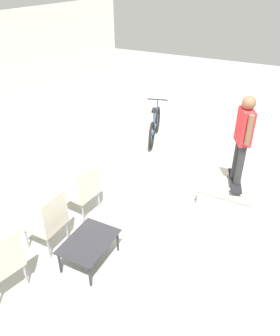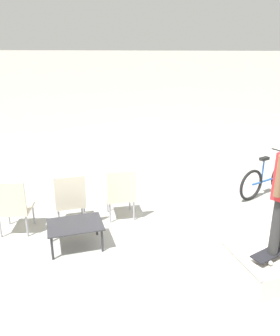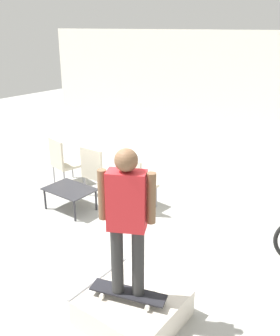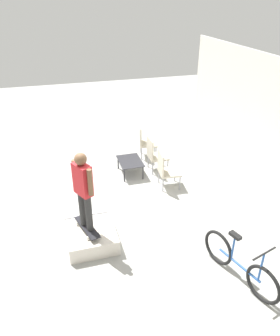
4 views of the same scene
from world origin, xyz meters
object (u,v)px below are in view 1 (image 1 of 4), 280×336
object	(u,v)px
skate_ramp_box	(230,190)
bicycle	(155,126)
skateboard_on_ramp	(235,181)
patio_chair_left	(1,262)
patio_chair_center	(49,220)
person_skater	(243,134)
coffee_table	(89,243)
patio_chair_right	(84,189)

from	to	relation	value
skate_ramp_box	bicycle	bearing A→B (deg)	54.69
skateboard_on_ramp	bicycle	xyz separation A→B (m)	(1.66, 2.40, -0.05)
patio_chair_left	patio_chair_center	size ratio (longest dim) A/B	1.00
skateboard_on_ramp	patio_chair_left	distance (m)	4.13
skateboard_on_ramp	patio_chair_left	world-z (taller)	patio_chair_left
skate_ramp_box	person_skater	distance (m)	1.20
bicycle	skateboard_on_ramp	bearing A→B (deg)	-141.18
person_skater	coffee_table	world-z (taller)	person_skater
patio_chair_left	patio_chair_right	size ratio (longest dim) A/B	1.00
patio_chair_right	patio_chair_center	bearing A→B (deg)	5.06
skateboard_on_ramp	person_skater	xyz separation A→B (m)	(0.00, 0.00, 0.95)
patio_chair_center	patio_chair_right	world-z (taller)	same
skate_ramp_box	coffee_table	size ratio (longest dim) A/B	1.21
patio_chair_right	bicycle	distance (m)	3.29
skateboard_on_ramp	patio_chair_right	bearing A→B (deg)	109.29
person_skater	patio_chair_left	distance (m)	4.21
patio_chair_right	coffee_table	bearing A→B (deg)	42.85
patio_chair_left	patio_chair_right	distance (m)	1.85
skate_ramp_box	patio_chair_center	bearing A→B (deg)	139.56
coffee_table	patio_chair_left	xyz separation A→B (m)	(-0.94, 0.71, 0.17)
bicycle	person_skater	bearing A→B (deg)	-141.18
bicycle	patio_chair_center	bearing A→B (deg)	165.84
patio_chair_center	bicycle	xyz separation A→B (m)	(4.19, 0.17, -0.17)
coffee_table	patio_chair_center	size ratio (longest dim) A/B	0.87
person_skater	patio_chair_center	xyz separation A→B (m)	(-2.53, 2.23, -0.83)
skateboard_on_ramp	patio_chair_right	distance (m)	2.76
person_skater	patio_chair_center	distance (m)	3.47
skate_ramp_box	patio_chair_left	xyz separation A→B (m)	(-3.48, 2.17, 0.37)
skateboard_on_ramp	coffee_table	size ratio (longest dim) A/B	1.00
skate_ramp_box	patio_chair_right	bearing A→B (deg)	126.97
person_skater	bicycle	distance (m)	3.09
person_skater	bicycle	xyz separation A→B (m)	(1.66, 2.40, -1.00)
coffee_table	bicycle	world-z (taller)	bicycle
coffee_table	bicycle	bearing A→B (deg)	11.82
skate_ramp_box	patio_chair_right	distance (m)	2.73
person_skater	patio_chair_right	size ratio (longest dim) A/B	1.63
patio_chair_center	person_skater	bearing A→B (deg)	139.11
skate_ramp_box	skateboard_on_ramp	xyz separation A→B (m)	(-0.01, -0.07, 0.25)
patio_chair_center	patio_chair_right	bearing A→B (deg)	-179.49
coffee_table	patio_chair_center	distance (m)	0.72
skateboard_on_ramp	bicycle	world-z (taller)	bicycle
coffee_table	patio_chair_left	world-z (taller)	patio_chair_left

